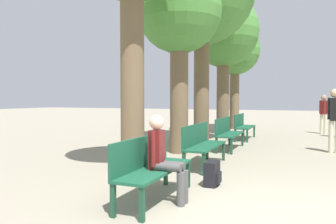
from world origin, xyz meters
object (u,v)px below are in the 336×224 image
at_px(bench_row_2, 227,131).
at_px(bench_row_0, 150,163).
at_px(tree_row_1, 179,16).
at_px(person_seated, 164,155).
at_px(pedestrian_near, 324,112).
at_px(pedestrian_far, 335,116).
at_px(tree_row_3, 223,34).
at_px(bench_row_1, 201,142).
at_px(tree_row_4, 235,52).
at_px(bench_row_3, 243,125).
at_px(backpack, 212,174).

bearing_deg(bench_row_2, bench_row_0, -90.00).
height_order(tree_row_1, person_seated, tree_row_1).
distance_m(person_seated, pedestrian_near, 11.31).
relative_size(bench_row_2, pedestrian_far, 1.01).
height_order(bench_row_0, tree_row_3, tree_row_3).
bearing_deg(person_seated, bench_row_1, 95.21).
bearing_deg(bench_row_2, tree_row_4, 99.41).
relative_size(bench_row_1, bench_row_3, 1.00).
distance_m(tree_row_1, pedestrian_near, 8.41).
bearing_deg(backpack, bench_row_2, 99.03).
xyz_separation_m(tree_row_4, pedestrian_near, (3.92, -0.78, -2.82)).
bearing_deg(tree_row_4, bench_row_2, -80.59).
bearing_deg(pedestrian_far, person_seated, -114.60).
xyz_separation_m(bench_row_2, bench_row_3, (0.00, 2.60, 0.00)).
bearing_deg(bench_row_1, bench_row_2, 90.00).
bearing_deg(tree_row_1, person_seated, -72.15).
xyz_separation_m(tree_row_1, pedestrian_far, (3.94, 1.60, -2.73)).
height_order(bench_row_3, pedestrian_far, pedestrian_far).
bearing_deg(bench_row_2, bench_row_1, -90.00).
height_order(bench_row_0, tree_row_4, tree_row_4).
bearing_deg(tree_row_1, bench_row_2, 45.94).
xyz_separation_m(bench_row_3, pedestrian_far, (2.85, -2.12, 0.47)).
height_order(bench_row_1, bench_row_2, same).
height_order(bench_row_3, backpack, bench_row_3).
xyz_separation_m(bench_row_3, tree_row_1, (-1.08, -3.72, 3.20)).
distance_m(tree_row_1, person_seated, 5.30).
bearing_deg(pedestrian_far, tree_row_4, 122.99).
bearing_deg(bench_row_3, pedestrian_near, 48.15).
bearing_deg(backpack, pedestrian_near, 77.51).
bearing_deg(bench_row_1, pedestrian_far, 47.18).
relative_size(tree_row_4, backpack, 12.21).
xyz_separation_m(backpack, pedestrian_near, (2.19, 9.86, 0.74)).
height_order(bench_row_0, tree_row_1, tree_row_1).
relative_size(bench_row_0, backpack, 4.26).
height_order(bench_row_3, tree_row_4, tree_row_4).
bearing_deg(person_seated, bench_row_0, 173.26).
relative_size(bench_row_0, pedestrian_near, 1.07).
height_order(person_seated, pedestrian_near, pedestrian_near).
bearing_deg(bench_row_3, tree_row_1, -106.24).
xyz_separation_m(bench_row_0, person_seated, (0.24, -0.03, 0.14)).
height_order(bench_row_0, bench_row_1, same).
bearing_deg(bench_row_1, backpack, -66.45).
relative_size(bench_row_2, bench_row_3, 1.00).
bearing_deg(pedestrian_near, bench_row_3, -131.85).
xyz_separation_m(bench_row_0, backpack, (0.65, 1.11, -0.33)).
distance_m(bench_row_1, pedestrian_near, 8.85).
distance_m(bench_row_1, person_seated, 2.64).
bearing_deg(bench_row_0, backpack, 59.56).
xyz_separation_m(bench_row_2, person_seated, (0.24, -5.23, 0.14)).
relative_size(tree_row_4, person_seated, 4.04).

